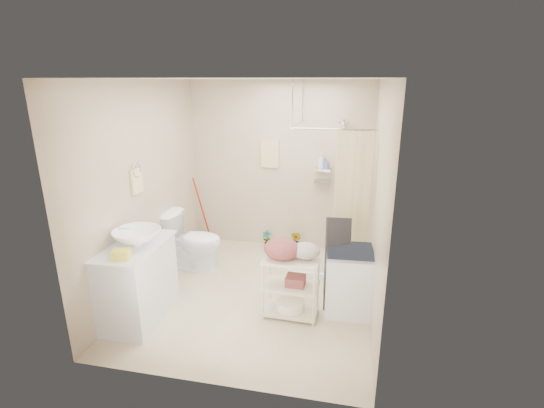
{
  "coord_description": "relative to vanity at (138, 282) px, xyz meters",
  "views": [
    {
      "loc": [
        1.1,
        -4.29,
        2.58
      ],
      "look_at": [
        0.16,
        0.25,
        1.12
      ],
      "focal_mm": 26.0,
      "sensor_mm": 36.0,
      "label": 1
    }
  ],
  "objects": [
    {
      "name": "counter_basket",
      "position": [
        0.06,
        -0.33,
        0.49
      ],
      "size": [
        0.19,
        0.17,
        0.09
      ],
      "primitive_type": "cube",
      "rotation": [
        0.0,
        0.0,
        0.27
      ],
      "color": "yellow",
      "rests_on": "vanity"
    },
    {
      "name": "washing_machine",
      "position": [
        2.3,
        0.62,
        -0.06
      ],
      "size": [
        0.55,
        0.57,
        0.76
      ],
      "primitive_type": "cube",
      "rotation": [
        0.0,
        0.0,
        0.07
      ],
      "color": "silver",
      "rests_on": "ground"
    },
    {
      "name": "wall_right",
      "position": [
        2.56,
        0.75,
        0.86
      ],
      "size": [
        0.04,
        3.2,
        2.6
      ],
      "primitive_type": "cube",
      "color": "#BFAE94",
      "rests_on": "ground"
    },
    {
      "name": "shampoo_bottle_b",
      "position": [
        1.86,
        2.28,
        0.96
      ],
      "size": [
        0.08,
        0.08,
        0.16
      ],
      "primitive_type": "imported",
      "rotation": [
        0.0,
        0.0,
        0.09
      ],
      "color": "#4E5DAB",
      "rests_on": "shower"
    },
    {
      "name": "mop",
      "position": [
        -0.14,
        2.22,
        0.11
      ],
      "size": [
        0.11,
        0.11,
        1.11
      ],
      "primitive_type": null,
      "rotation": [
        0.0,
        0.0,
        -0.0
      ],
      "color": "#AB1403",
      "rests_on": "ground"
    },
    {
      "name": "tp_holder",
      "position": [
        -0.2,
        0.8,
        0.28
      ],
      "size": [
        0.08,
        0.12,
        0.14
      ],
      "primitive_type": null,
      "color": "white",
      "rests_on": "wall_left"
    },
    {
      "name": "towel_ring",
      "position": [
        -0.22,
        0.55,
        1.03
      ],
      "size": [
        0.04,
        0.22,
        0.34
      ],
      "primitive_type": null,
      "color": "#EDDE94",
      "rests_on": "wall_left"
    },
    {
      "name": "floor_basket",
      "position": [
        0.15,
        -0.17,
        -0.37
      ],
      "size": [
        0.26,
        0.2,
        0.14
      ],
      "primitive_type": "cube",
      "rotation": [
        0.0,
        0.0,
        -0.02
      ],
      "color": "#EEE647",
      "rests_on": "ground"
    },
    {
      "name": "wall_left",
      "position": [
        -0.24,
        0.75,
        0.86
      ],
      "size": [
        0.04,
        3.2,
        2.6
      ],
      "primitive_type": "cube",
      "color": "#BFAE94",
      "rests_on": "ground"
    },
    {
      "name": "hanging_towel",
      "position": [
        1.01,
        2.33,
        1.06
      ],
      "size": [
        0.28,
        0.03,
        0.42
      ],
      "primitive_type": "cube",
      "color": "beige",
      "rests_on": "wall_back"
    },
    {
      "name": "wall_front",
      "position": [
        1.16,
        -0.85,
        0.86
      ],
      "size": [
        2.8,
        0.04,
        2.6
      ],
      "primitive_type": "cube",
      "color": "#BFAE94",
      "rests_on": "ground"
    },
    {
      "name": "vanity",
      "position": [
        0.0,
        0.0,
        0.0
      ],
      "size": [
        0.59,
        1.02,
        0.88
      ],
      "primitive_type": "cube",
      "rotation": [
        0.0,
        0.0,
        0.03
      ],
      "color": "silver",
      "rests_on": "ground"
    },
    {
      "name": "ironing_board",
      "position": [
        2.17,
        0.67,
        0.12
      ],
      "size": [
        0.32,
        0.23,
        1.11
      ],
      "primitive_type": null,
      "rotation": [
        0.0,
        0.0,
        0.49
      ],
      "color": "black",
      "rests_on": "ground"
    },
    {
      "name": "potted_plant_a",
      "position": [
        0.99,
        2.19,
        -0.3
      ],
      "size": [
        0.16,
        0.11,
        0.29
      ],
      "primitive_type": "imported",
      "rotation": [
        0.0,
        0.0,
        -0.03
      ],
      "color": "#98452A",
      "rests_on": "ground"
    },
    {
      "name": "ceiling",
      "position": [
        1.16,
        0.75,
        2.16
      ],
      "size": [
        2.8,
        3.2,
        0.04
      ],
      "primitive_type": "cube",
      "color": "silver",
      "rests_on": "ground"
    },
    {
      "name": "floor",
      "position": [
        1.16,
        0.75,
        -0.44
      ],
      "size": [
        3.2,
        3.2,
        0.0
      ],
      "primitive_type": "plane",
      "color": "beige",
      "rests_on": "ground"
    },
    {
      "name": "potted_plant_b",
      "position": [
        1.46,
        2.13,
        -0.27
      ],
      "size": [
        0.24,
        0.23,
        0.34
      ],
      "primitive_type": "imported",
      "rotation": [
        0.0,
        0.0,
        -0.58
      ],
      "color": "brown",
      "rests_on": "ground"
    },
    {
      "name": "shampoo_bottle_a",
      "position": [
        1.81,
        2.27,
        0.99
      ],
      "size": [
        0.11,
        0.11,
        0.22
      ],
      "primitive_type": "imported",
      "rotation": [
        0.0,
        0.0,
        0.31
      ],
      "color": "silver",
      "rests_on": "shower"
    },
    {
      "name": "wall_back",
      "position": [
        1.16,
        2.35,
        0.86
      ],
      "size": [
        2.8,
        0.04,
        2.6
      ],
      "primitive_type": "cube",
      "color": "#BFAE94",
      "rests_on": "ground"
    },
    {
      "name": "shower",
      "position": [
        2.01,
        1.8,
        0.61
      ],
      "size": [
        1.1,
        1.1,
        2.1
      ],
      "primitive_type": null,
      "color": "white",
      "rests_on": "ground"
    },
    {
      "name": "sink",
      "position": [
        0.04,
        0.01,
        0.53
      ],
      "size": [
        0.56,
        0.56,
        0.18
      ],
      "primitive_type": "imported",
      "rotation": [
        0.0,
        0.0,
        -0.09
      ],
      "color": "white",
      "rests_on": "vanity"
    },
    {
      "name": "laundry_rack",
      "position": [
        1.67,
        0.38,
        -0.02
      ],
      "size": [
        0.63,
        0.38,
        0.85
      ],
      "primitive_type": null,
      "rotation": [
        0.0,
        0.0,
        -0.04
      ],
      "color": "beige",
      "rests_on": "ground"
    },
    {
      "name": "toilet",
      "position": [
        0.12,
        1.29,
        -0.02
      ],
      "size": [
        0.83,
        0.49,
        0.84
      ],
      "primitive_type": "imported",
      "rotation": [
        0.0,
        0.0,
        1.54
      ],
      "color": "white",
      "rests_on": "ground"
    }
  ]
}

